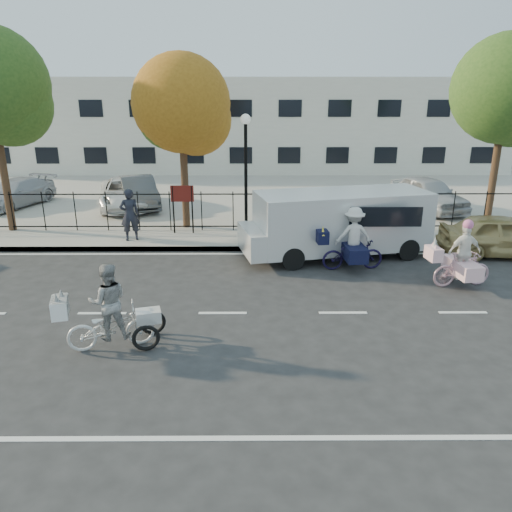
{
  "coord_description": "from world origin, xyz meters",
  "views": [
    {
      "loc": [
        0.77,
        -11.32,
        5.29
      ],
      "look_at": [
        0.84,
        1.2,
        1.1
      ],
      "focal_mm": 35.0,
      "sensor_mm": 36.0,
      "label": 1
    }
  ],
  "objects_px": {
    "lamppost": "(246,153)",
    "lot_car_b": "(125,193)",
    "lot_car_a": "(15,193)",
    "lot_car_c": "(138,192)",
    "pedestrian": "(130,215)",
    "white_van": "(338,221)",
    "unicorn_bike": "(462,262)",
    "zebra_trike": "(110,316)",
    "gold_sedan": "(504,235)",
    "lot_car_d": "(428,194)",
    "bull_bike": "(352,245)"
  },
  "relations": [
    {
      "from": "lot_car_a",
      "to": "lot_car_c",
      "type": "distance_m",
      "value": 5.72
    },
    {
      "from": "unicorn_bike",
      "to": "white_van",
      "type": "bearing_deg",
      "value": 40.27
    },
    {
      "from": "zebra_trike",
      "to": "lot_car_a",
      "type": "relative_size",
      "value": 0.52
    },
    {
      "from": "pedestrian",
      "to": "white_van",
      "type": "bearing_deg",
      "value": 149.68
    },
    {
      "from": "white_van",
      "to": "pedestrian",
      "type": "height_order",
      "value": "white_van"
    },
    {
      "from": "zebra_trike",
      "to": "unicorn_bike",
      "type": "relative_size",
      "value": 1.14
    },
    {
      "from": "white_van",
      "to": "lot_car_a",
      "type": "relative_size",
      "value": 1.52
    },
    {
      "from": "bull_bike",
      "to": "lot_car_d",
      "type": "height_order",
      "value": "bull_bike"
    },
    {
      "from": "lot_car_b",
      "to": "lot_car_c",
      "type": "bearing_deg",
      "value": -6.64
    },
    {
      "from": "bull_bike",
      "to": "pedestrian",
      "type": "height_order",
      "value": "pedestrian"
    },
    {
      "from": "lot_car_a",
      "to": "gold_sedan",
      "type": "bearing_deg",
      "value": -2.25
    },
    {
      "from": "unicorn_bike",
      "to": "gold_sedan",
      "type": "distance_m",
      "value": 3.69
    },
    {
      "from": "lot_car_b",
      "to": "pedestrian",
      "type": "bearing_deg",
      "value": -89.15
    },
    {
      "from": "pedestrian",
      "to": "lot_car_d",
      "type": "height_order",
      "value": "pedestrian"
    },
    {
      "from": "lamppost",
      "to": "pedestrian",
      "type": "xyz_separation_m",
      "value": [
        -4.11,
        -0.92,
        -2.03
      ]
    },
    {
      "from": "white_van",
      "to": "pedestrian",
      "type": "relative_size",
      "value": 3.46
    },
    {
      "from": "lot_car_b",
      "to": "zebra_trike",
      "type": "bearing_deg",
      "value": -92.37
    },
    {
      "from": "zebra_trike",
      "to": "gold_sedan",
      "type": "distance_m",
      "value": 12.93
    },
    {
      "from": "bull_bike",
      "to": "lot_car_b",
      "type": "bearing_deg",
      "value": 43.14
    },
    {
      "from": "lot_car_a",
      "to": "lot_car_b",
      "type": "height_order",
      "value": "lot_car_b"
    },
    {
      "from": "white_van",
      "to": "lot_car_c",
      "type": "xyz_separation_m",
      "value": [
        -8.03,
        6.67,
        -0.35
      ]
    },
    {
      "from": "lot_car_b",
      "to": "lamppost",
      "type": "bearing_deg",
      "value": -52.32
    },
    {
      "from": "lamppost",
      "to": "lot_car_d",
      "type": "xyz_separation_m",
      "value": [
        8.03,
        3.71,
        -2.22
      ]
    },
    {
      "from": "zebra_trike",
      "to": "gold_sedan",
      "type": "relative_size",
      "value": 0.54
    },
    {
      "from": "pedestrian",
      "to": "lot_car_d",
      "type": "distance_m",
      "value": 12.99
    },
    {
      "from": "lamppost",
      "to": "lot_car_a",
      "type": "height_order",
      "value": "lamppost"
    },
    {
      "from": "white_van",
      "to": "lot_car_d",
      "type": "bearing_deg",
      "value": 37.35
    },
    {
      "from": "lot_car_b",
      "to": "lot_car_c",
      "type": "distance_m",
      "value": 0.58
    },
    {
      "from": "unicorn_bike",
      "to": "lot_car_c",
      "type": "relative_size",
      "value": 0.46
    },
    {
      "from": "zebra_trike",
      "to": "unicorn_bike",
      "type": "height_order",
      "value": "unicorn_bike"
    },
    {
      "from": "unicorn_bike",
      "to": "lot_car_b",
      "type": "bearing_deg",
      "value": 43.55
    },
    {
      "from": "white_van",
      "to": "lot_car_d",
      "type": "relative_size",
      "value": 1.49
    },
    {
      "from": "white_van",
      "to": "bull_bike",
      "type": "bearing_deg",
      "value": -93.19
    },
    {
      "from": "gold_sedan",
      "to": "lot_car_b",
      "type": "distance_m",
      "value": 15.58
    },
    {
      "from": "bull_bike",
      "to": "lot_car_c",
      "type": "height_order",
      "value": "bull_bike"
    },
    {
      "from": "lot_car_c",
      "to": "lot_car_d",
      "type": "xyz_separation_m",
      "value": [
        13.01,
        -0.66,
        0.05
      ]
    },
    {
      "from": "zebra_trike",
      "to": "gold_sedan",
      "type": "bearing_deg",
      "value": -76.91
    },
    {
      "from": "lot_car_a",
      "to": "lot_car_b",
      "type": "distance_m",
      "value": 5.16
    },
    {
      "from": "lot_car_a",
      "to": "unicorn_bike",
      "type": "bearing_deg",
      "value": -12.37
    },
    {
      "from": "unicorn_bike",
      "to": "lot_car_b",
      "type": "relative_size",
      "value": 0.41
    },
    {
      "from": "lamppost",
      "to": "zebra_trike",
      "type": "distance_m",
      "value": 9.25
    },
    {
      "from": "unicorn_bike",
      "to": "white_van",
      "type": "height_order",
      "value": "white_van"
    },
    {
      "from": "lamppost",
      "to": "lot_car_b",
      "type": "xyz_separation_m",
      "value": [
        -5.55,
        4.29,
        -2.3
      ]
    },
    {
      "from": "lot_car_a",
      "to": "lot_car_d",
      "type": "height_order",
      "value": "lot_car_d"
    },
    {
      "from": "bull_bike",
      "to": "lot_car_b",
      "type": "relative_size",
      "value": 0.45
    },
    {
      "from": "lot_car_c",
      "to": "lot_car_d",
      "type": "distance_m",
      "value": 13.02
    },
    {
      "from": "gold_sedan",
      "to": "pedestrian",
      "type": "bearing_deg",
      "value": 89.41
    },
    {
      "from": "lamppost",
      "to": "lot_car_b",
      "type": "relative_size",
      "value": 0.91
    },
    {
      "from": "zebra_trike",
      "to": "lot_car_d",
      "type": "bearing_deg",
      "value": -57.08
    },
    {
      "from": "gold_sedan",
      "to": "lot_car_c",
      "type": "height_order",
      "value": "lot_car_c"
    }
  ]
}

